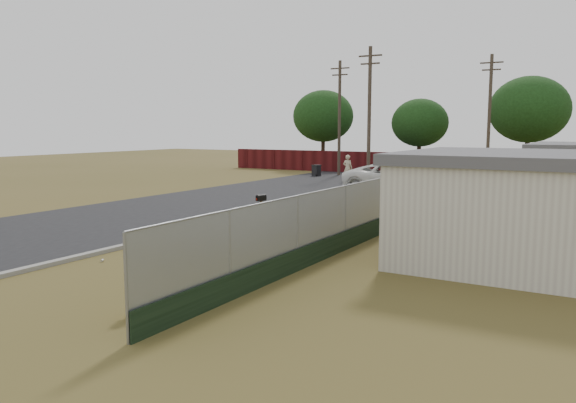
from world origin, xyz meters
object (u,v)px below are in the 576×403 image
Objects in this scene: mailbox at (261,200)px; pedestrian at (348,168)px; fire_hydrant at (134,299)px; trash_bin at (316,170)px; pickup_truck at (393,178)px.

pedestrian reaches higher than mailbox.
trash_bin is (-12.24, 31.20, 0.10)m from fire_hydrant.
pickup_truck is at bearing 139.63° from pedestrian.
trash_bin is at bearing 111.42° from fire_hydrant.
pickup_truck reaches higher than trash_bin.
pedestrian reaches higher than fire_hydrant.
mailbox is 0.19× the size of pickup_truck.
mailbox reaches higher than fire_hydrant.
pickup_truck is 3.15× the size of pedestrian.
pedestrian is at bearing 103.42° from mailbox.
pickup_truck is (-3.33, 24.05, 0.48)m from fire_hydrant.
fire_hydrant is 24.28m from pickup_truck.
pickup_truck is 11.43m from trash_bin.
mailbox is 1.25× the size of trash_bin.
fire_hydrant is 0.13× the size of pickup_truck.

